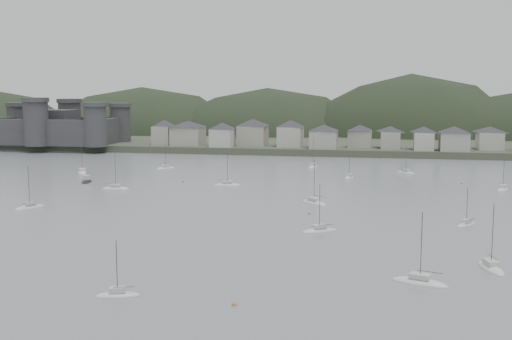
# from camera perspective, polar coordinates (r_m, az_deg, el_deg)

# --- Properties ---
(ground) EXTENTS (900.00, 900.00, 0.00)m
(ground) POSITION_cam_1_polar(r_m,az_deg,el_deg) (110.29, -7.69, -7.96)
(ground) COLOR slate
(ground) RESTS_ON ground
(far_shore_land) EXTENTS (900.00, 250.00, 3.00)m
(far_shore_land) POSITION_cam_1_polar(r_m,az_deg,el_deg) (398.05, 6.19, 3.30)
(far_shore_land) COLOR #383D2D
(far_shore_land) RESTS_ON ground
(forested_ridge) EXTENTS (851.55, 103.94, 102.57)m
(forested_ridge) POSITION_cam_1_polar(r_m,az_deg,el_deg) (373.36, 6.55, 1.06)
(forested_ridge) COLOR black
(forested_ridge) RESTS_ON ground
(castle) EXTENTS (66.00, 43.00, 20.00)m
(castle) POSITION_cam_1_polar(r_m,az_deg,el_deg) (320.80, -17.69, 3.74)
(castle) COLOR #37373A
(castle) RESTS_ON far_shore_land
(waterfront_town) EXTENTS (451.48, 28.46, 12.92)m
(waterfront_town) POSITION_cam_1_polar(r_m,az_deg,el_deg) (285.06, 14.38, 2.99)
(waterfront_town) COLOR gray
(waterfront_town) RESTS_ON far_shore_land
(sailboat_lead) EXTENTS (6.60, 3.71, 8.64)m
(sailboat_lead) POSITION_cam_1_polar(r_m,az_deg,el_deg) (92.72, -12.32, -10.92)
(sailboat_lead) COLOR silver
(sailboat_lead) RESTS_ON ground
(moored_fleet) EXTENTS (255.94, 145.64, 13.53)m
(moored_fleet) POSITION_cam_1_polar(r_m,az_deg,el_deg) (172.59, -9.89, -2.40)
(moored_fleet) COLOR silver
(moored_fleet) RESTS_ON ground
(motor_launch_far) EXTENTS (4.32, 7.86, 3.79)m
(motor_launch_far) POSITION_cam_1_polar(r_m,az_deg,el_deg) (204.89, -14.96, -0.98)
(motor_launch_far) COLOR black
(motor_launch_far) RESTS_ON ground
(mooring_buoys) EXTENTS (178.70, 147.93, 0.70)m
(mooring_buoys) POSITION_cam_1_polar(r_m,az_deg,el_deg) (168.61, -0.92, -2.53)
(mooring_buoys) COLOR #BE7F3F
(mooring_buoys) RESTS_ON ground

